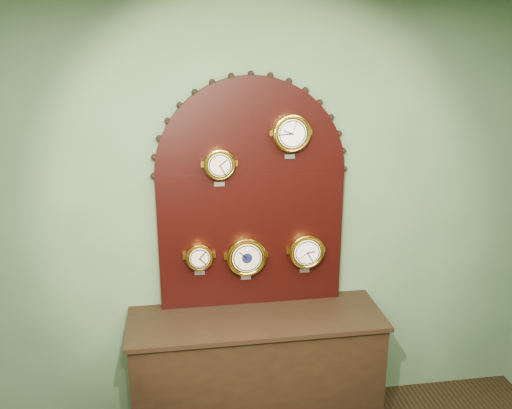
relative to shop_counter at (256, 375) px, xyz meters
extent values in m
plane|color=#4C6B49|center=(0.00, 0.27, 1.00)|extent=(4.00, 0.00, 4.00)
cube|color=black|center=(0.00, 0.00, 0.00)|extent=(1.60, 0.50, 0.80)
cube|color=black|center=(0.00, 0.22, 0.88)|extent=(1.20, 0.06, 0.90)
cylinder|color=black|center=(0.00, 0.22, 1.33)|extent=(1.20, 0.06, 1.20)
cylinder|color=gold|center=(-0.20, 0.16, 1.41)|extent=(0.18, 0.08, 0.18)
torus|color=gold|center=(-0.20, 0.13, 1.41)|extent=(0.19, 0.02, 0.19)
cylinder|color=beige|center=(-0.20, 0.12, 1.41)|extent=(0.14, 0.01, 0.14)
cube|color=silver|center=(-0.20, 0.19, 1.27)|extent=(0.07, 0.01, 0.03)
cylinder|color=gold|center=(0.24, 0.16, 1.59)|extent=(0.22, 0.08, 0.22)
torus|color=gold|center=(0.24, 0.13, 1.59)|extent=(0.24, 0.02, 0.24)
cylinder|color=white|center=(0.24, 0.12, 1.59)|extent=(0.18, 0.01, 0.18)
cube|color=silver|center=(0.24, 0.19, 1.43)|extent=(0.07, 0.01, 0.03)
cylinder|color=gold|center=(-0.34, 0.16, 0.81)|extent=(0.16, 0.08, 0.16)
torus|color=gold|center=(-0.34, 0.13, 0.81)|extent=(0.18, 0.02, 0.18)
cylinder|color=beige|center=(-0.34, 0.12, 0.81)|extent=(0.13, 0.01, 0.13)
cube|color=silver|center=(-0.34, 0.19, 0.68)|extent=(0.06, 0.01, 0.03)
cylinder|color=gold|center=(-0.04, 0.16, 0.79)|extent=(0.24, 0.08, 0.24)
torus|color=gold|center=(-0.04, 0.13, 0.79)|extent=(0.26, 0.02, 0.26)
cylinder|color=beige|center=(-0.04, 0.12, 0.79)|extent=(0.19, 0.01, 0.19)
cube|color=silver|center=(-0.04, 0.19, 0.62)|extent=(0.07, 0.01, 0.03)
cylinder|color=#0D1439|center=(-0.04, 0.12, 0.79)|extent=(0.07, 0.00, 0.07)
cylinder|color=gold|center=(0.35, 0.16, 0.80)|extent=(0.22, 0.08, 0.22)
torus|color=gold|center=(0.35, 0.13, 0.80)|extent=(0.23, 0.02, 0.23)
cylinder|color=white|center=(0.35, 0.12, 0.80)|extent=(0.17, 0.01, 0.17)
cube|color=silver|center=(0.35, 0.19, 0.65)|extent=(0.06, 0.01, 0.03)
camera|label=1|loc=(-0.50, -3.17, 2.20)|focal=39.45mm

